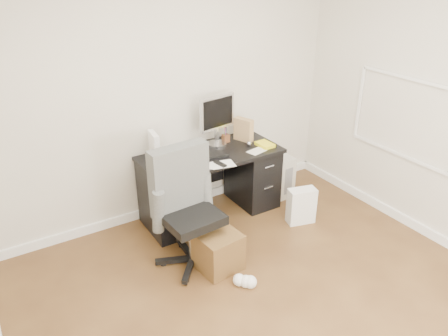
{
  "coord_description": "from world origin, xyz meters",
  "views": [
    {
      "loc": [
        -1.8,
        -2.02,
        2.64
      ],
      "look_at": [
        0.19,
        1.2,
        0.79
      ],
      "focal_mm": 35.0,
      "sensor_mm": 36.0,
      "label": 1
    }
  ],
  "objects_px": {
    "pc_tower": "(275,173)",
    "wicker_basket": "(218,251)",
    "desk": "(211,182)",
    "office_chair": "(191,211)",
    "keyboard": "(207,156)",
    "lcd_monitor": "(217,120)"
  },
  "relations": [
    {
      "from": "desk",
      "to": "lcd_monitor",
      "type": "relative_size",
      "value": 2.63
    },
    {
      "from": "desk",
      "to": "office_chair",
      "type": "xyz_separation_m",
      "value": [
        -0.59,
        -0.66,
        0.17
      ]
    },
    {
      "from": "pc_tower",
      "to": "wicker_basket",
      "type": "distance_m",
      "value": 1.62
    },
    {
      "from": "desk",
      "to": "pc_tower",
      "type": "distance_m",
      "value": 0.94
    },
    {
      "from": "desk",
      "to": "pc_tower",
      "type": "xyz_separation_m",
      "value": [
        0.92,
        0.05,
        -0.15
      ]
    },
    {
      "from": "lcd_monitor",
      "to": "pc_tower",
      "type": "bearing_deg",
      "value": -17.81
    },
    {
      "from": "keyboard",
      "to": "office_chair",
      "type": "xyz_separation_m",
      "value": [
        -0.51,
        -0.59,
        -0.19
      ]
    },
    {
      "from": "keyboard",
      "to": "desk",
      "type": "bearing_deg",
      "value": 48.71
    },
    {
      "from": "keyboard",
      "to": "office_chair",
      "type": "relative_size",
      "value": 0.38
    },
    {
      "from": "pc_tower",
      "to": "wicker_basket",
      "type": "bearing_deg",
      "value": -147.77
    },
    {
      "from": "lcd_monitor",
      "to": "office_chair",
      "type": "xyz_separation_m",
      "value": [
        -0.76,
        -0.82,
        -0.47
      ]
    },
    {
      "from": "office_chair",
      "to": "wicker_basket",
      "type": "relative_size",
      "value": 3.09
    },
    {
      "from": "desk",
      "to": "office_chair",
      "type": "height_order",
      "value": "office_chair"
    },
    {
      "from": "office_chair",
      "to": "pc_tower",
      "type": "relative_size",
      "value": 2.25
    },
    {
      "from": "desk",
      "to": "lcd_monitor",
      "type": "distance_m",
      "value": 0.68
    },
    {
      "from": "desk",
      "to": "office_chair",
      "type": "distance_m",
      "value": 0.9
    },
    {
      "from": "pc_tower",
      "to": "desk",
      "type": "bearing_deg",
      "value": -178.56
    },
    {
      "from": "desk",
      "to": "office_chair",
      "type": "relative_size",
      "value": 1.32
    },
    {
      "from": "keyboard",
      "to": "office_chair",
      "type": "distance_m",
      "value": 0.8
    },
    {
      "from": "keyboard",
      "to": "wicker_basket",
      "type": "relative_size",
      "value": 1.17
    },
    {
      "from": "lcd_monitor",
      "to": "wicker_basket",
      "type": "height_order",
      "value": "lcd_monitor"
    },
    {
      "from": "desk",
      "to": "office_chair",
      "type": "bearing_deg",
      "value": -131.98
    }
  ]
}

